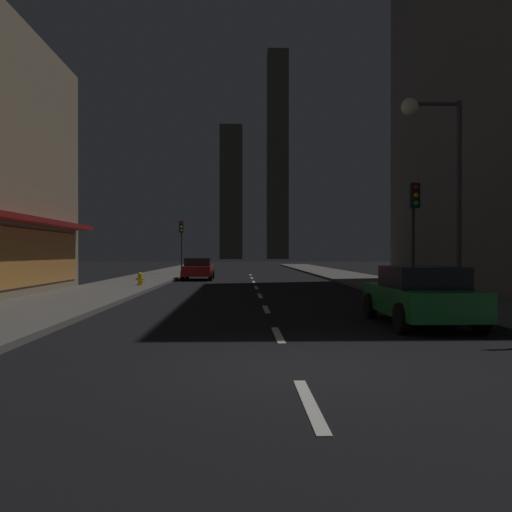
{
  "coord_description": "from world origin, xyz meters",
  "views": [
    {
      "loc": [
        -0.81,
        -8.13,
        1.77
      ],
      "look_at": [
        0.0,
        19.24,
        1.62
      ],
      "focal_mm": 36.95,
      "sensor_mm": 36.0,
      "label": 1
    }
  ],
  "objects": [
    {
      "name": "fire_hydrant_far_left",
      "position": [
        -5.9,
        18.7,
        0.45
      ],
      "size": [
        0.42,
        0.3,
        0.65
      ],
      "color": "gold",
      "rests_on": "sidewalk_left"
    },
    {
      "name": "car_parked_near",
      "position": [
        3.6,
        4.63,
        0.74
      ],
      "size": [
        1.98,
        4.24,
        1.45
      ],
      "color": "#1E722D",
      "rests_on": "ground"
    },
    {
      "name": "car_parked_far",
      "position": [
        -3.6,
        26.72,
        0.74
      ],
      "size": [
        1.98,
        4.24,
        1.45
      ],
      "color": "#B21919",
      "rests_on": "ground"
    },
    {
      "name": "lane_marking_center",
      "position": [
        0.0,
        16.2,
        0.01
      ],
      "size": [
        0.16,
        38.6,
        0.01
      ],
      "color": "silver",
      "rests_on": "ground"
    },
    {
      "name": "sidewalk_right",
      "position": [
        7.0,
        32.0,
        0.07
      ],
      "size": [
        4.0,
        76.0,
        0.15
      ],
      "primitive_type": "cube",
      "color": "#605E59",
      "rests_on": "ground"
    },
    {
      "name": "sidewalk_left",
      "position": [
        -7.0,
        32.0,
        0.07
      ],
      "size": [
        4.0,
        76.0,
        0.15
      ],
      "primitive_type": "cube",
      "color": "#605E59",
      "rests_on": "ground"
    },
    {
      "name": "street_lamp_right",
      "position": [
        5.38,
        8.55,
        5.07
      ],
      "size": [
        1.96,
        0.56,
        6.58
      ],
      "color": "#38383D",
      "rests_on": "sidewalk_right"
    },
    {
      "name": "ground_plane",
      "position": [
        0.0,
        32.0,
        -0.05
      ],
      "size": [
        78.0,
        136.0,
        0.1
      ],
      "primitive_type": "cube",
      "color": "black"
    },
    {
      "name": "traffic_light_far_left",
      "position": [
        -5.5,
        33.83,
        3.19
      ],
      "size": [
        0.32,
        0.48,
        4.2
      ],
      "color": "#2D2D2D",
      "rests_on": "sidewalk_left"
    },
    {
      "name": "traffic_light_near_right",
      "position": [
        5.5,
        10.79,
        3.19
      ],
      "size": [
        0.32,
        0.48,
        4.2
      ],
      "color": "#2D2D2D",
      "rests_on": "sidewalk_right"
    },
    {
      "name": "skyscraper_distant_tall",
      "position": [
        -3.56,
        147.77,
        19.7
      ],
      "size": [
        6.68,
        5.58,
        39.4
      ],
      "primitive_type": "cube",
      "color": "#4C4839",
      "rests_on": "ground"
    },
    {
      "name": "skyscraper_distant_mid",
      "position": [
        10.43,
        151.21,
        31.29
      ],
      "size": [
        6.24,
        7.36,
        62.58
      ],
      "primitive_type": "cube",
      "color": "#4E4A3A",
      "rests_on": "ground"
    }
  ]
}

